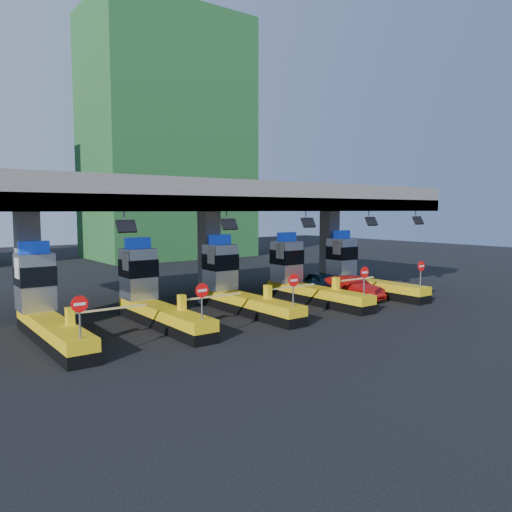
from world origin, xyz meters
TOP-DOWN VIEW (x-y plane):
  - ground at (0.00, 0.00)m, footprint 120.00×120.00m
  - toll_canopy at (0.00, 2.87)m, footprint 28.00×12.09m
  - toll_lane_far_left at (-10.00, 0.28)m, footprint 4.43×8.00m
  - toll_lane_left at (-5.00, 0.28)m, footprint 4.43×8.00m
  - toll_lane_center at (0.00, 0.28)m, footprint 4.43×8.00m
  - toll_lane_right at (5.00, 0.28)m, footprint 4.43×8.00m
  - toll_lane_far_right at (10.00, 0.28)m, footprint 4.43×8.00m
  - bg_building_scaffold at (12.00, 32.00)m, footprint 18.00×12.00m
  - van at (7.43, 0.85)m, footprint 2.72×4.73m
  - red_car at (7.67, -1.23)m, footprint 1.66×4.43m

SIDE VIEW (x-z plane):
  - ground at x=0.00m, z-range 0.00..0.00m
  - red_car at x=7.67m, z-range 0.00..1.44m
  - van at x=7.43m, z-range 0.00..1.51m
  - toll_lane_far_left at x=-10.00m, z-range -0.68..3.47m
  - toll_lane_left at x=-5.00m, z-range -0.68..3.47m
  - toll_lane_center at x=0.00m, z-range -0.68..3.47m
  - toll_lane_right at x=5.00m, z-range -0.68..3.47m
  - toll_lane_far_right at x=10.00m, z-range -0.68..3.47m
  - toll_canopy at x=0.00m, z-range 2.63..9.63m
  - bg_building_scaffold at x=12.00m, z-range 0.00..28.00m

